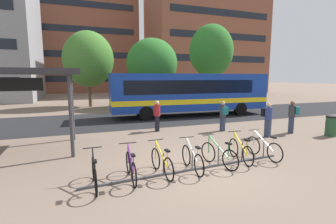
% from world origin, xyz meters
% --- Properties ---
extents(ground, '(200.00, 200.00, 0.00)m').
position_xyz_m(ground, '(0.00, 0.00, 0.00)').
color(ground, '#7A6656').
extents(bus_lane_asphalt, '(80.00, 7.20, 0.01)m').
position_xyz_m(bus_lane_asphalt, '(0.00, 10.16, 0.00)').
color(bus_lane_asphalt, '#232326').
rests_on(bus_lane_asphalt, ground).
extents(city_bus, '(12.14, 3.21, 3.20)m').
position_xyz_m(city_bus, '(4.54, 10.16, 1.78)').
color(city_bus, '#14389E').
rests_on(city_bus, ground).
extents(bike_rack, '(6.98, 0.47, 0.70)m').
position_xyz_m(bike_rack, '(-0.29, -0.02, 0.09)').
color(bike_rack, '#47474C').
rests_on(bike_rack, ground).
extents(parked_bicycle_black_0, '(0.52, 1.72, 0.99)m').
position_xyz_m(parked_bicycle_black_0, '(-3.30, -0.21, 0.38)').
color(parked_bicycle_black_0, black).
rests_on(parked_bicycle_black_0, ground).
extents(parked_bicycle_purple_1, '(0.52, 1.72, 0.99)m').
position_xyz_m(parked_bicycle_purple_1, '(-2.28, -0.07, 0.38)').
color(parked_bicycle_purple_1, black).
rests_on(parked_bicycle_purple_1, ground).
extents(parked_bicycle_yellow_2, '(0.52, 1.72, 0.99)m').
position_xyz_m(parked_bicycle_yellow_2, '(-1.31, -0.01, 0.38)').
color(parked_bicycle_yellow_2, black).
rests_on(parked_bicycle_yellow_2, ground).
extents(parked_bicycle_white_3, '(0.52, 1.72, 0.99)m').
position_xyz_m(parked_bicycle_white_3, '(-0.30, -0.04, 0.38)').
color(parked_bicycle_white_3, black).
rests_on(parked_bicycle_white_3, ground).
extents(parked_bicycle_green_4, '(0.59, 1.69, 0.99)m').
position_xyz_m(parked_bicycle_green_4, '(0.71, 0.01, 0.38)').
color(parked_bicycle_green_4, black).
rests_on(parked_bicycle_green_4, ground).
extents(parked_bicycle_yellow_5, '(0.52, 1.71, 0.99)m').
position_xyz_m(parked_bicycle_yellow_5, '(1.68, 0.16, 0.38)').
color(parked_bicycle_yellow_5, black).
rests_on(parked_bicycle_yellow_5, ground).
extents(parked_bicycle_white_6, '(0.52, 1.72, 0.99)m').
position_xyz_m(parked_bicycle_white_6, '(2.69, 0.15, 0.38)').
color(parked_bicycle_white_6, black).
rests_on(parked_bicycle_white_6, ground).
extents(transit_shelter, '(5.41, 3.48, 3.28)m').
position_xyz_m(transit_shelter, '(-6.19, 4.06, 3.07)').
color(transit_shelter, '#38383D').
rests_on(transit_shelter, ground).
extents(commuter_teal_pack_0, '(0.36, 0.54, 1.66)m').
position_xyz_m(commuter_teal_pack_0, '(3.82, 4.58, 0.95)').
color(commuter_teal_pack_0, '#2D3851').
rests_on(commuter_teal_pack_0, ground).
extents(commuter_red_pack_1, '(0.38, 0.55, 1.69)m').
position_xyz_m(commuter_red_pack_1, '(0.41, 5.84, 0.97)').
color(commuter_red_pack_1, black).
rests_on(commuter_red_pack_1, ground).
extents(commuter_black_pack_2, '(0.42, 0.58, 1.69)m').
position_xyz_m(commuter_black_pack_2, '(5.15, 2.68, 0.98)').
color(commuter_black_pack_2, '#2D3851').
rests_on(commuter_black_pack_2, ground).
extents(commuter_teal_pack_3, '(0.59, 0.58, 1.71)m').
position_xyz_m(commuter_teal_pack_3, '(6.98, 2.87, 0.99)').
color(commuter_teal_pack_3, '#2D3851').
rests_on(commuter_teal_pack_3, ground).
extents(trash_bin, '(0.55, 0.55, 1.03)m').
position_xyz_m(trash_bin, '(8.31, 1.69, 0.52)').
color(trash_bin, '#284C2D').
rests_on(trash_bin, ground).
extents(street_tree_0, '(4.85, 4.85, 7.39)m').
position_xyz_m(street_tree_0, '(-2.45, 18.79, 4.68)').
color(street_tree_0, brown).
rests_on(street_tree_0, ground).
extents(street_tree_1, '(4.98, 4.98, 6.71)m').
position_xyz_m(street_tree_1, '(3.39, 16.68, 4.27)').
color(street_tree_1, brown).
rests_on(street_tree_1, ground).
extents(street_tree_2, '(5.10, 5.10, 9.00)m').
position_xyz_m(street_tree_2, '(11.24, 18.82, 5.95)').
color(street_tree_2, brown).
rests_on(street_tree_2, ground).
extents(building_right_wing, '(21.33, 11.05, 22.77)m').
position_xyz_m(building_right_wing, '(19.83, 35.74, 11.39)').
color(building_right_wing, brown).
rests_on(building_right_wing, ground).
extents(building_centre_block, '(18.30, 10.23, 17.47)m').
position_xyz_m(building_centre_block, '(-1.05, 45.83, 8.74)').
color(building_centre_block, brown).
rests_on(building_centre_block, ground).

